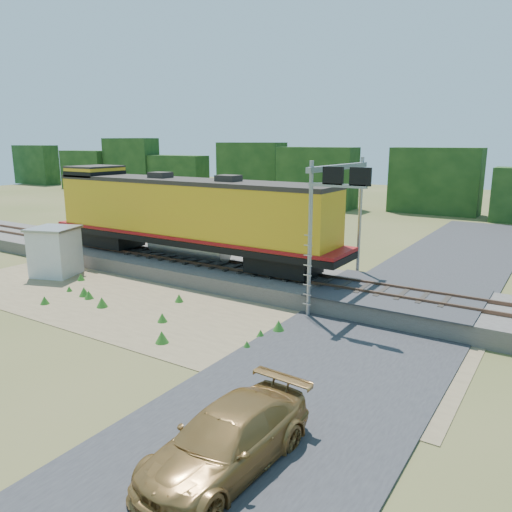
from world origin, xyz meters
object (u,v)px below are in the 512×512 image
Objects in this scene: locomotive at (183,214)px; car at (227,440)px; shed at (55,251)px; signal_gantry at (340,197)px.

car is at bearing -46.35° from locomotive.
shed is 0.60× the size of car.
car is at bearing -44.96° from shed.
locomotive reaches higher than shed.
signal_gantry is 1.33× the size of car.
signal_gantry is 13.33m from car.
signal_gantry reaches higher than locomotive.
shed is (-5.65, -4.39, -2.00)m from locomotive.
shed is at bearing -166.25° from signal_gantry.
car is (18.03, -8.58, -0.67)m from shed.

